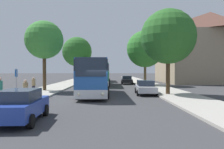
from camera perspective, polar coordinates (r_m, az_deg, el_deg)
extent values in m
plane|color=#38383A|center=(17.65, -2.20, -6.94)|extent=(300.00, 300.00, 0.00)
cube|color=#A39E93|center=(19.11, -23.82, -6.19)|extent=(4.00, 120.00, 0.15)
cube|color=#A39E93|center=(18.85, 19.73, -6.26)|extent=(4.00, 120.00, 0.15)
cube|color=gray|center=(48.00, 24.27, 3.84)|extent=(18.89, 15.01, 9.59)
pyramid|color=#513328|center=(48.84, 24.34, 12.12)|extent=(18.89, 15.01, 4.50)
cube|color=silver|center=(21.88, -4.71, -3.72)|extent=(2.74, 10.48, 0.70)
cube|color=#285BA8|center=(21.81, -4.71, -0.93)|extent=(2.74, 10.48, 1.43)
cube|color=#232D3D|center=(21.80, -4.72, 2.19)|extent=(2.76, 10.27, 0.95)
cube|color=#285BA8|center=(21.82, -4.72, 3.60)|extent=(2.69, 10.27, 0.12)
cube|color=#232D3D|center=(16.56, -5.61, 1.99)|extent=(2.33, 0.09, 1.45)
sphere|color=#F4EAC1|center=(16.72, -8.71, -5.13)|extent=(0.24, 0.24, 0.24)
sphere|color=#F4EAC1|center=(16.61, -2.47, -5.16)|extent=(0.24, 0.24, 0.24)
cylinder|color=black|center=(18.90, -9.11, -4.89)|extent=(0.31, 1.00, 1.00)
cylinder|color=black|center=(18.75, -1.21, -4.92)|extent=(0.31, 1.00, 1.00)
cylinder|color=black|center=(25.10, -7.31, -3.38)|extent=(0.31, 1.00, 1.00)
cylinder|color=black|center=(24.99, -1.39, -3.39)|extent=(0.31, 1.00, 1.00)
cube|color=silver|center=(34.89, -2.80, -1.88)|extent=(2.59, 11.00, 0.70)
cube|color=#23844C|center=(34.85, -2.80, -0.12)|extent=(2.59, 11.00, 1.45)
cube|color=#232D3D|center=(34.84, -2.80, 1.85)|extent=(2.61, 10.78, 0.95)
cube|color=#23844C|center=(34.85, -2.80, 2.73)|extent=(2.54, 10.78, 0.12)
cube|color=#232D3D|center=(29.33, -3.28, 1.68)|extent=(2.19, 0.09, 1.45)
sphere|color=#F4EAC1|center=(29.42, -4.94, -2.39)|extent=(0.24, 0.24, 0.24)
sphere|color=#F4EAC1|center=(29.33, -1.61, -2.40)|extent=(0.24, 0.24, 0.24)
cylinder|color=black|center=(31.70, -5.26, -2.42)|extent=(0.31, 1.00, 1.00)
cylinder|color=black|center=(31.58, -0.85, -2.43)|extent=(0.31, 1.00, 1.00)
cylinder|color=black|center=(38.24, -4.40, -1.80)|extent=(0.31, 1.00, 1.00)
cylinder|color=black|center=(38.15, -0.75, -1.81)|extent=(0.31, 1.00, 1.00)
cube|color=#238942|center=(47.85, -2.80, -1.05)|extent=(2.62, 10.23, 0.70)
cube|color=silver|center=(47.82, -2.80, 0.24)|extent=(2.62, 10.23, 1.46)
cube|color=#232D3D|center=(47.82, -2.81, 1.69)|extent=(2.65, 10.03, 0.95)
cube|color=silver|center=(47.82, -2.81, 2.33)|extent=(2.57, 10.02, 0.12)
cube|color=#232D3D|center=(42.68, -2.96, 1.54)|extent=(2.29, 0.08, 1.45)
sphere|color=#F4EAC1|center=(42.73, -4.16, -1.27)|extent=(0.24, 0.24, 0.24)
sphere|color=#F4EAC1|center=(42.69, -1.77, -1.27)|extent=(0.24, 0.24, 0.24)
cylinder|color=black|center=(44.85, -4.52, -1.36)|extent=(0.31, 1.00, 1.00)
cylinder|color=black|center=(44.78, -1.26, -1.36)|extent=(0.31, 1.00, 1.00)
cylinder|color=black|center=(50.96, -4.15, -1.05)|extent=(0.31, 1.00, 1.00)
cylinder|color=black|center=(50.90, -1.29, -1.05)|extent=(0.31, 1.00, 1.00)
cube|color=#233D9E|center=(11.51, -22.67, -8.04)|extent=(1.89, 4.16, 0.72)
cube|color=#232D3D|center=(11.27, -22.97, -5.01)|extent=(1.60, 2.19, 0.54)
cylinder|color=black|center=(13.04, -24.40, -8.57)|extent=(0.22, 0.63, 0.62)
cylinder|color=black|center=(12.52, -16.90, -8.92)|extent=(0.22, 0.63, 0.62)
cylinder|color=black|center=(10.12, -20.38, -11.36)|extent=(0.22, 0.63, 0.62)
cube|color=#B7B7BC|center=(22.48, 8.76, -3.67)|extent=(2.03, 4.44, 0.58)
cube|color=#232D3D|center=(22.61, 8.72, -2.20)|extent=(1.70, 2.35, 0.56)
cylinder|color=black|center=(21.30, 11.57, -4.73)|extent=(0.24, 0.63, 0.62)
cylinder|color=black|center=(21.08, 6.75, -4.77)|extent=(0.24, 0.63, 0.62)
cylinder|color=black|center=(23.95, 10.52, -4.07)|extent=(0.24, 0.63, 0.62)
cylinder|color=black|center=(23.76, 6.24, -4.10)|extent=(0.24, 0.63, 0.62)
cube|color=black|center=(38.58, 3.90, -1.63)|extent=(1.94, 4.56, 0.58)
cube|color=#232D3D|center=(38.74, 3.89, -0.76)|extent=(1.65, 2.39, 0.58)
cylinder|color=black|center=(37.27, 5.37, -2.18)|extent=(0.22, 0.63, 0.62)
cylinder|color=black|center=(37.17, 2.64, -2.18)|extent=(0.22, 0.63, 0.62)
cylinder|color=black|center=(40.04, 5.07, -1.94)|extent=(0.22, 0.63, 0.62)
cylinder|color=black|center=(39.96, 2.52, -1.94)|extent=(0.22, 0.63, 0.62)
cylinder|color=gray|center=(19.15, -23.72, -2.27)|extent=(0.08, 0.08, 2.45)
cube|color=#1E56A3|center=(19.12, -23.74, 0.35)|extent=(0.03, 0.45, 0.60)
cylinder|color=#23232D|center=(23.34, -19.80, -3.70)|extent=(0.30, 0.30, 0.77)
cylinder|color=olive|center=(23.29, -19.81, -1.96)|extent=(0.36, 0.36, 0.64)
sphere|color=tan|center=(23.27, -19.82, -0.91)|extent=(0.21, 0.21, 0.21)
cylinder|color=#23232D|center=(16.29, -27.25, -5.64)|extent=(0.30, 0.30, 0.89)
cylinder|color=#236656|center=(16.22, -27.28, -2.77)|extent=(0.36, 0.36, 0.74)
sphere|color=tan|center=(16.19, -27.29, -1.03)|extent=(0.24, 0.24, 0.24)
cylinder|color=#23232D|center=(17.42, -21.64, -5.34)|extent=(0.30, 0.30, 0.78)
cylinder|color=olive|center=(17.35, -21.66, -3.00)|extent=(0.36, 0.36, 0.65)
sphere|color=tan|center=(17.33, -21.67, -1.58)|extent=(0.21, 0.21, 0.21)
cylinder|color=#513D23|center=(44.57, -9.09, 0.61)|extent=(0.40, 0.40, 3.81)
sphere|color=#286023|center=(44.72, -9.11, 5.90)|extent=(5.92, 5.92, 5.92)
cylinder|color=#47331E|center=(26.49, -17.24, 0.59)|extent=(0.40, 0.40, 4.19)
sphere|color=#387F33|center=(26.71, -17.29, 8.64)|extent=(4.39, 4.39, 4.39)
cylinder|color=brown|center=(35.20, 8.63, 0.21)|extent=(0.40, 0.40, 3.50)
sphere|color=#2D7028|center=(35.35, 8.65, 6.62)|extent=(5.87, 5.87, 5.87)
cylinder|color=#47331E|center=(22.09, 14.41, -0.26)|extent=(0.40, 0.40, 3.60)
sphere|color=#286023|center=(22.32, 14.46, 9.57)|extent=(5.36, 5.36, 5.36)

